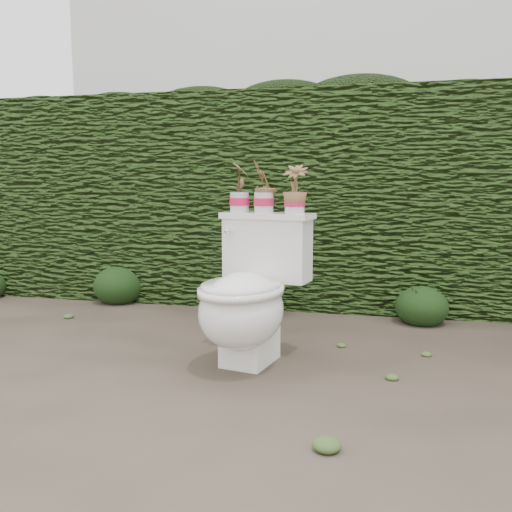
% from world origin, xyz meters
% --- Properties ---
extents(ground, '(60.00, 60.00, 0.00)m').
position_xyz_m(ground, '(0.00, 0.00, 0.00)').
color(ground, brown).
rests_on(ground, ground).
extents(hedge, '(8.00, 1.00, 1.60)m').
position_xyz_m(hedge, '(0.00, 1.60, 0.80)').
color(hedge, '#35551C').
rests_on(hedge, ground).
extents(house_wall, '(8.00, 3.50, 4.00)m').
position_xyz_m(house_wall, '(0.60, 6.00, 2.00)').
color(house_wall, silver).
rests_on(house_wall, ground).
extents(toilet, '(0.58, 0.76, 0.78)m').
position_xyz_m(toilet, '(0.17, -0.08, 0.36)').
color(toilet, white).
rests_on(toilet, ground).
extents(potted_plant_left, '(0.12, 0.16, 0.29)m').
position_xyz_m(potted_plant_left, '(0.05, 0.19, 0.92)').
color(potted_plant_left, '#2B6720').
rests_on(potted_plant_left, toilet).
extents(potted_plant_center, '(0.16, 0.18, 0.27)m').
position_xyz_m(potted_plant_center, '(0.20, 0.16, 0.91)').
color(potted_plant_center, '#2B6720').
rests_on(potted_plant_center, toilet).
extents(potted_plant_right, '(0.15, 0.15, 0.24)m').
position_xyz_m(potted_plant_right, '(0.38, 0.12, 0.90)').
color(potted_plant_right, '#2B6720').
rests_on(potted_plant_right, toilet).
extents(liriope_clump_1, '(0.40, 0.40, 0.32)m').
position_xyz_m(liriope_clump_1, '(-1.18, 1.12, 0.16)').
color(liriope_clump_1, '#1E3914').
rests_on(liriope_clump_1, ground).
extents(liriope_clump_2, '(0.42, 0.42, 0.33)m').
position_xyz_m(liriope_clump_2, '(-0.05, 0.98, 0.17)').
color(liriope_clump_2, '#1E3914').
rests_on(liriope_clump_2, ground).
extents(liriope_clump_3, '(0.35, 0.35, 0.28)m').
position_xyz_m(liriope_clump_3, '(1.11, 0.98, 0.14)').
color(liriope_clump_3, '#1E3914').
rests_on(liriope_clump_3, ground).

